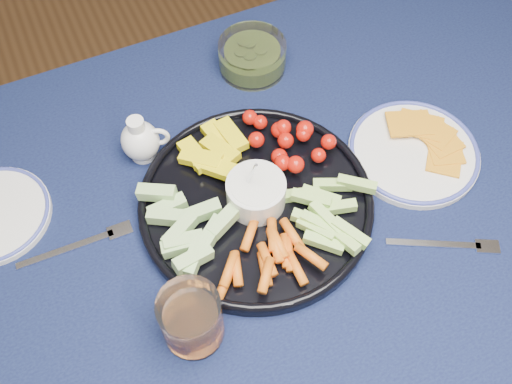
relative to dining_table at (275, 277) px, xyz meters
name	(u,v)px	position (x,y,z in m)	size (l,w,h in m)	color
dining_table	(275,277)	(0.00, 0.00, 0.00)	(1.67, 1.07, 0.75)	#51341B
crudite_platter	(255,201)	(0.00, 0.09, 0.11)	(0.38, 0.38, 0.12)	black
creamer_pitcher	(141,140)	(-0.12, 0.27, 0.13)	(0.08, 0.06, 0.09)	white
pickle_bowl	(252,57)	(0.13, 0.38, 0.11)	(0.13, 0.13, 0.06)	white
cheese_plate	(414,151)	(0.30, 0.07, 0.10)	(0.22, 0.22, 0.03)	white
juice_tumbler	(192,320)	(-0.16, -0.06, 0.13)	(0.09, 0.09, 0.10)	white
fork_left	(85,243)	(-0.27, 0.14, 0.09)	(0.18, 0.03, 0.00)	silver
fork_right	(452,245)	(0.25, -0.10, 0.09)	(0.16, 0.10, 0.00)	silver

